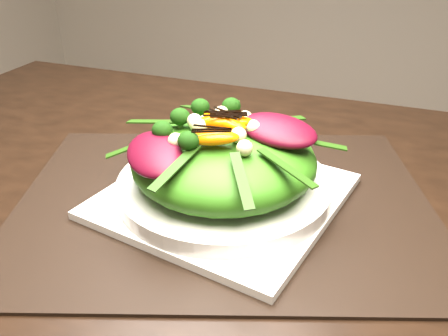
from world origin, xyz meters
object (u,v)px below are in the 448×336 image
(plate_base, at_px, (224,195))
(lettuce_mound, at_px, (224,160))
(dining_table, at_px, (330,248))
(placemat, at_px, (224,200))
(salad_bowl, at_px, (224,185))
(orange_segment, at_px, (232,119))

(plate_base, bearing_deg, lettuce_mound, -90.00)
(dining_table, bearing_deg, placemat, 172.25)
(placemat, height_order, salad_bowl, salad_bowl)
(salad_bowl, bearing_deg, placemat, -153.43)
(plate_base, xyz_separation_m, orange_segment, (0.00, 0.02, 0.10))
(dining_table, distance_m, orange_segment, 0.19)
(placemat, bearing_deg, orange_segment, 87.15)
(plate_base, height_order, salad_bowl, salad_bowl)
(plate_base, height_order, orange_segment, orange_segment)
(dining_table, bearing_deg, plate_base, 172.25)
(dining_table, distance_m, plate_base, 0.14)
(placemat, height_order, plate_base, plate_base)
(salad_bowl, bearing_deg, orange_segment, 87.15)
(dining_table, relative_size, lettuce_mound, 7.11)
(dining_table, bearing_deg, salad_bowl, 172.25)
(plate_base, relative_size, salad_bowl, 1.01)
(salad_bowl, bearing_deg, dining_table, -7.75)
(plate_base, xyz_separation_m, salad_bowl, (0.00, 0.00, 0.01))
(dining_table, relative_size, placemat, 3.10)
(plate_base, distance_m, orange_segment, 0.10)
(orange_segment, bearing_deg, dining_table, -16.82)
(lettuce_mound, xyz_separation_m, orange_segment, (0.00, 0.02, 0.05))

